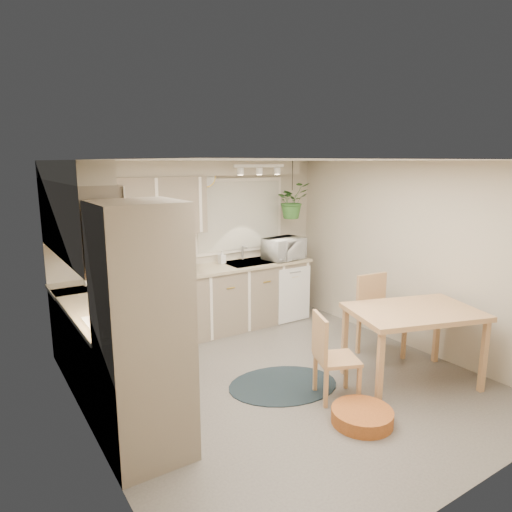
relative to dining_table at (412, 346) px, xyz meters
name	(u,v)px	position (x,y,z in m)	size (l,w,h in m)	color
floor	(284,383)	(-1.18, 0.74, -0.42)	(4.20, 4.20, 0.00)	slate
ceiling	(287,160)	(-1.18, 0.74, 1.98)	(4.20, 4.20, 0.00)	white
wall_back	(197,247)	(-1.18, 2.84, 0.78)	(4.00, 0.04, 2.40)	#B6AC96
wall_front	(473,342)	(-1.18, -1.36, 0.78)	(4.00, 0.04, 2.40)	#B6AC96
wall_left	(87,310)	(-3.18, 0.74, 0.78)	(0.04, 4.20, 2.40)	#B6AC96
wall_right	(410,256)	(0.82, 0.74, 0.78)	(0.04, 4.20, 2.40)	#B6AC96
base_cab_left	(102,352)	(-2.88, 1.61, 0.03)	(0.60, 1.85, 0.90)	gray
base_cab_back	(195,305)	(-1.38, 2.54, 0.03)	(3.60, 0.60, 0.90)	gray
counter_left	(100,308)	(-2.87, 1.61, 0.50)	(0.64, 1.89, 0.04)	tan
counter_back	(194,272)	(-1.38, 2.53, 0.50)	(3.64, 0.64, 0.04)	tan
oven_stack	(143,334)	(-2.85, 0.36, 0.63)	(0.65, 0.65, 2.10)	gray
wall_oven_face	(180,326)	(-2.53, 0.36, 0.63)	(0.02, 0.56, 0.58)	white
upper_cab_left	(76,220)	(-3.00, 1.74, 1.41)	(0.35, 2.00, 0.75)	gray
upper_cab_back	(129,207)	(-2.18, 2.66, 1.41)	(2.00, 0.35, 0.75)	gray
soffit_left	(70,171)	(-3.03, 1.74, 1.88)	(0.30, 2.00, 0.20)	#B6AC96
soffit_back	(186,168)	(-1.38, 2.69, 1.88)	(3.60, 0.30, 0.20)	#B6AC96
cooktop	(118,322)	(-2.86, 1.04, 0.53)	(0.52, 0.58, 0.02)	white
range_hood	(112,274)	(-2.88, 1.04, 0.98)	(0.40, 0.60, 0.14)	white
window_blinds	(240,216)	(-0.48, 2.81, 1.18)	(1.40, 0.02, 1.00)	beige
window_frame	(239,216)	(-0.48, 2.82, 1.18)	(1.50, 0.02, 1.10)	silver
sink	(250,265)	(-0.48, 2.54, 0.48)	(0.70, 0.48, 0.10)	#9DA0A4
dishwasher_front	(295,295)	(0.12, 2.23, 0.01)	(0.58, 0.01, 0.83)	white
track_light_bar	(259,166)	(-0.48, 2.29, 1.91)	(0.80, 0.04, 0.04)	white
wall_clock	(206,177)	(-1.03, 2.81, 1.76)	(0.30, 0.30, 0.03)	gold
dining_table	(412,346)	(0.00, 0.00, 0.00)	(1.33, 0.89, 0.84)	tan
chair_left	(337,357)	(-0.91, 0.19, 0.03)	(0.42, 0.42, 0.90)	tan
chair_back	(382,317)	(0.26, 0.66, 0.09)	(0.47, 0.47, 1.01)	tan
braided_rug	(283,385)	(-1.22, 0.69, -0.41)	(1.20, 0.90, 0.01)	black
pet_bed	(362,416)	(-1.03, -0.29, -0.35)	(0.57, 0.57, 0.13)	#AF5A23
microwave	(284,246)	(0.07, 2.44, 0.72)	(0.59, 0.33, 0.40)	white
soap_bottle	(222,261)	(-0.86, 2.69, 0.57)	(0.09, 0.19, 0.09)	white
hanging_plant	(292,205)	(0.21, 2.44, 1.34)	(0.48, 0.54, 0.42)	#2F6126
coffee_maker	(128,266)	(-2.27, 2.54, 0.69)	(0.19, 0.24, 0.34)	black
toaster	(158,269)	(-1.88, 2.56, 0.60)	(0.27, 0.15, 0.16)	#9DA0A4
knife_block	(188,262)	(-1.44, 2.59, 0.63)	(0.10, 0.10, 0.21)	tan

